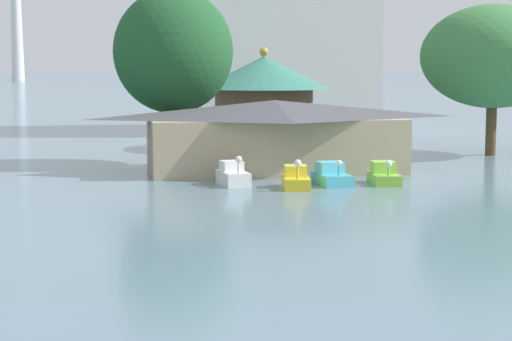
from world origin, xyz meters
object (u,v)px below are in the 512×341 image
(pedal_boat_yellow, at_px, (296,179))
(green_roof_pavilion, at_px, (264,96))
(pedal_boat_lime, at_px, (384,175))
(background_building_block, at_px, (265,50))
(pedal_boat_white, at_px, (233,175))
(shoreline_tree_mid, at_px, (173,52))
(boathouse, at_px, (274,134))
(pedal_boat_cyan, at_px, (331,176))
(shoreline_tree_right, at_px, (493,56))

(pedal_boat_yellow, relative_size, green_roof_pavilion, 0.28)
(pedal_boat_lime, xyz_separation_m, background_building_block, (0.96, 42.02, 7.75))
(pedal_boat_white, distance_m, shoreline_tree_mid, 13.01)
(pedal_boat_yellow, relative_size, boathouse, 0.18)
(pedal_boat_yellow, height_order, shoreline_tree_mid, shoreline_tree_mid)
(pedal_boat_white, xyz_separation_m, background_building_block, (9.52, 41.07, 7.70))
(pedal_boat_cyan, relative_size, boathouse, 0.18)
(green_roof_pavilion, xyz_separation_m, shoreline_tree_right, (15.83, -8.02, 3.13))
(pedal_boat_white, xyz_separation_m, shoreline_tree_mid, (-2.41, 10.66, 7.07))
(pedal_boat_cyan, bearing_deg, pedal_boat_yellow, -69.98)
(pedal_boat_lime, bearing_deg, green_roof_pavilion, -166.10)
(pedal_boat_cyan, distance_m, pedal_boat_lime, 3.05)
(green_roof_pavilion, bearing_deg, pedal_boat_yellow, -96.16)
(boathouse, bearing_deg, pedal_boat_white, -120.61)
(pedal_boat_lime, height_order, shoreline_tree_right, shoreline_tree_right)
(pedal_boat_white, distance_m, boathouse, 7.24)
(boathouse, distance_m, shoreline_tree_right, 19.88)
(pedal_boat_lime, bearing_deg, pedal_boat_cyan, -86.78)
(boathouse, bearing_deg, green_roof_pavilion, 81.96)
(pedal_boat_cyan, bearing_deg, pedal_boat_lime, 82.69)
(green_roof_pavilion, bearing_deg, pedal_boat_lime, -82.52)
(pedal_boat_lime, bearing_deg, pedal_boat_yellow, -74.45)
(boathouse, bearing_deg, pedal_boat_lime, -54.43)
(pedal_boat_lime, bearing_deg, background_building_block, -174.88)
(pedal_boat_lime, xyz_separation_m, boathouse, (-4.99, 6.98, 1.86))
(pedal_boat_cyan, distance_m, shoreline_tree_right, 22.18)
(pedal_boat_cyan, relative_size, green_roof_pavilion, 0.29)
(pedal_boat_yellow, relative_size, shoreline_tree_mid, 0.25)
(green_roof_pavilion, bearing_deg, background_building_block, 79.18)
(background_building_block, bearing_deg, pedal_boat_cyan, -95.46)
(shoreline_tree_mid, xyz_separation_m, shoreline_tree_right, (23.92, 2.31, -0.26))
(pedal_boat_white, height_order, boathouse, boathouse)
(background_building_block, bearing_deg, pedal_boat_lime, -91.30)
(pedal_boat_yellow, xyz_separation_m, background_building_block, (6.30, 42.88, 7.75))
(pedal_boat_lime, bearing_deg, shoreline_tree_mid, -130.18)
(boathouse, xyz_separation_m, green_roof_pavilion, (2.11, 14.96, 1.88))
(pedal_boat_yellow, height_order, boathouse, boathouse)
(shoreline_tree_right, bearing_deg, pedal_boat_lime, -132.93)
(pedal_boat_yellow, relative_size, shoreline_tree_right, 0.27)
(pedal_boat_cyan, bearing_deg, shoreline_tree_right, 126.59)
(pedal_boat_yellow, bearing_deg, pedal_boat_lime, 107.21)
(pedal_boat_yellow, height_order, green_roof_pavilion, green_roof_pavilion)
(pedal_boat_yellow, distance_m, pedal_boat_lime, 5.41)
(pedal_boat_lime, xyz_separation_m, shoreline_tree_mid, (-10.97, 11.61, 7.12))
(pedal_boat_lime, height_order, background_building_block, background_building_block)
(pedal_boat_white, xyz_separation_m, green_roof_pavilion, (5.68, 20.99, 3.68))
(pedal_boat_white, bearing_deg, shoreline_tree_right, 113.11)
(shoreline_tree_mid, xyz_separation_m, background_building_block, (11.93, 30.41, 0.63))
(pedal_boat_white, xyz_separation_m, pedal_boat_yellow, (3.22, -1.81, -0.05))
(pedal_boat_white, height_order, pedal_boat_yellow, pedal_boat_white)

